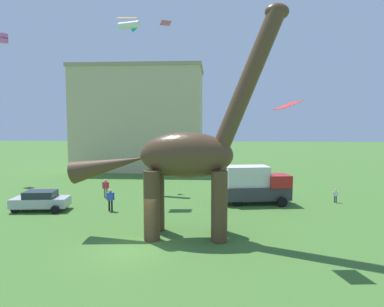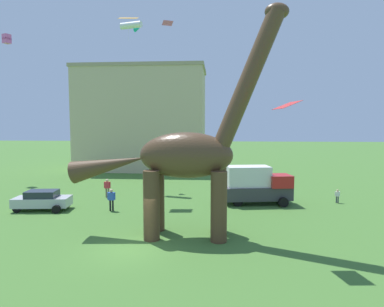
# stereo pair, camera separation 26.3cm
# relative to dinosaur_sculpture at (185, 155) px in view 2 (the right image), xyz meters

# --- Properties ---
(ground_plane) EXTENTS (240.00, 240.00, 0.00)m
(ground_plane) POSITION_rel_dinosaur_sculpture_xyz_m (-2.79, -2.47, -4.87)
(ground_plane) COLOR #42702D
(dinosaur_sculpture) EXTENTS (12.89, 2.73, 13.47)m
(dinosaur_sculpture) POSITION_rel_dinosaur_sculpture_xyz_m (0.00, 0.00, 0.00)
(dinosaur_sculpture) COLOR #513823
(dinosaur_sculpture) RESTS_ON ground_plane
(parked_sedan_left) EXTENTS (4.38, 2.26, 1.55)m
(parked_sedan_left) POSITION_rel_dinosaur_sculpture_xyz_m (-11.76, 5.17, -4.07)
(parked_sedan_left) COLOR #B7B7BC
(parked_sedan_left) RESTS_ON ground_plane
(parked_box_truck) EXTENTS (5.87, 2.98, 3.20)m
(parked_box_truck) POSITION_rel_dinosaur_sculpture_xyz_m (5.18, 8.58, -3.23)
(parked_box_truck) COLOR #38383D
(parked_box_truck) RESTS_ON ground_plane
(person_photographer) EXTENTS (0.44, 0.19, 1.16)m
(person_photographer) POSITION_rel_dinosaur_sculpture_xyz_m (12.19, 9.37, -4.17)
(person_photographer) COLOR #2D3347
(person_photographer) RESTS_ON ground_plane
(person_watching_child) EXTENTS (0.63, 0.28, 1.69)m
(person_watching_child) POSITION_rel_dinosaur_sculpture_xyz_m (-8.22, 10.15, -3.85)
(person_watching_child) COLOR #6B6056
(person_watching_child) RESTS_ON ground_plane
(person_near_flyer) EXTENTS (0.64, 0.28, 1.71)m
(person_near_flyer) POSITION_rel_dinosaur_sculpture_xyz_m (-6.27, 5.34, -3.83)
(person_near_flyer) COLOR black
(person_near_flyer) RESTS_ON ground_plane
(kite_apex) EXTENTS (1.83, 1.38, 2.23)m
(kite_apex) POSITION_rel_dinosaur_sculpture_xyz_m (-6.18, 10.90, 11.41)
(kite_apex) COLOR orange
(kite_mid_center) EXTENTS (1.32, 1.62, 0.41)m
(kite_mid_center) POSITION_rel_dinosaur_sculpture_xyz_m (5.33, -2.61, 2.77)
(kite_mid_center) COLOR red
(kite_near_high) EXTENTS (1.29, 1.13, 0.32)m
(kite_near_high) POSITION_rel_dinosaur_sculpture_xyz_m (-3.41, 16.30, 12.51)
(kite_near_high) COLOR pink
(kite_trailing) EXTENTS (0.99, 0.99, 1.07)m
(kite_trailing) POSITION_rel_dinosaur_sculpture_xyz_m (-23.33, 19.51, 12.08)
(kite_trailing) COLOR pink
(kite_high_left) EXTENTS (2.47, 2.31, 0.70)m
(kite_high_left) POSITION_rel_dinosaur_sculpture_xyz_m (-7.18, 16.25, 12.29)
(kite_high_left) COLOR white
(background_building_block) EXTENTS (18.70, 9.86, 15.13)m
(background_building_block) POSITION_rel_dinosaur_sculpture_xyz_m (-9.29, 30.08, 2.70)
(background_building_block) COLOR #CCB78E
(background_building_block) RESTS_ON ground_plane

